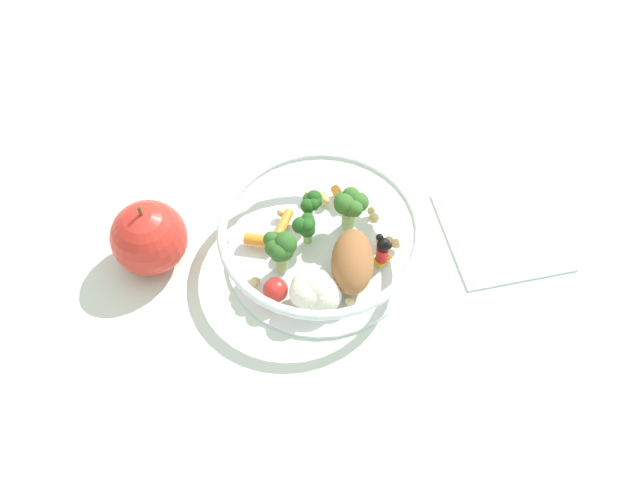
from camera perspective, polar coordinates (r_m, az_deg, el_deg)
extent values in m
plane|color=silver|center=(0.76, -1.02, -1.65)|extent=(2.40, 2.40, 0.00)
cylinder|color=white|center=(0.76, 0.00, -1.06)|extent=(0.20, 0.20, 0.01)
torus|color=white|center=(0.72, 0.00, 0.89)|extent=(0.21, 0.21, 0.01)
ellipsoid|color=#935B33|center=(0.72, 2.66, -1.74)|extent=(0.05, 0.08, 0.04)
cylinder|color=#7FAD5B|center=(0.76, -1.19, 0.38)|extent=(0.01, 0.01, 0.02)
sphere|color=#23561E|center=(0.74, -0.82, 1.24)|extent=(0.02, 0.02, 0.02)
sphere|color=#23561E|center=(0.74, -1.04, 1.40)|extent=(0.02, 0.02, 0.02)
sphere|color=#23561E|center=(0.74, -1.25, 1.68)|extent=(0.01, 0.01, 0.01)
sphere|color=#23561E|center=(0.74, -1.56, 1.42)|extent=(0.01, 0.01, 0.01)
sphere|color=#23561E|center=(0.74, -1.62, 1.19)|extent=(0.02, 0.02, 0.02)
sphere|color=#23561E|center=(0.74, -1.25, 0.85)|extent=(0.02, 0.02, 0.02)
sphere|color=#23561E|center=(0.74, -0.95, 1.14)|extent=(0.01, 0.01, 0.01)
cylinder|color=#8EB766|center=(0.77, -0.75, 2.25)|extent=(0.01, 0.01, 0.02)
sphere|color=#23561E|center=(0.76, -0.26, 3.11)|extent=(0.01, 0.01, 0.01)
sphere|color=#23561E|center=(0.76, -0.47, 3.44)|extent=(0.02, 0.02, 0.02)
sphere|color=#23561E|center=(0.77, -0.93, 3.40)|extent=(0.01, 0.01, 0.01)
sphere|color=#23561E|center=(0.76, -1.11, 3.28)|extent=(0.01, 0.01, 0.01)
sphere|color=#23561E|center=(0.76, -1.28, 2.84)|extent=(0.02, 0.02, 0.02)
sphere|color=#23561E|center=(0.75, -0.95, 2.78)|extent=(0.02, 0.02, 0.02)
sphere|color=#23561E|center=(0.75, -0.55, 2.90)|extent=(0.01, 0.01, 0.01)
cylinder|color=#8EB766|center=(0.73, -3.15, -1.65)|extent=(0.01, 0.01, 0.03)
sphere|color=#2D6023|center=(0.71, -2.79, -0.33)|extent=(0.02, 0.02, 0.02)
sphere|color=#2D6023|center=(0.72, -2.92, -0.17)|extent=(0.02, 0.02, 0.02)
sphere|color=#2D6023|center=(0.72, -3.42, -0.07)|extent=(0.02, 0.02, 0.02)
sphere|color=#2D6023|center=(0.71, -3.98, 0.07)|extent=(0.02, 0.02, 0.02)
sphere|color=#2D6023|center=(0.71, -3.79, -0.66)|extent=(0.02, 0.02, 0.02)
sphere|color=#2D6023|center=(0.71, -3.37, -1.01)|extent=(0.02, 0.02, 0.02)
sphere|color=#2D6023|center=(0.71, -2.99, -0.89)|extent=(0.02, 0.02, 0.02)
cylinder|color=#8EB766|center=(0.77, 2.32, 1.80)|extent=(0.01, 0.01, 0.02)
sphere|color=#386B28|center=(0.75, 3.18, 3.08)|extent=(0.02, 0.02, 0.02)
sphere|color=#386B28|center=(0.75, 2.53, 3.60)|extent=(0.02, 0.02, 0.02)
sphere|color=#386B28|center=(0.75, 1.99, 3.09)|extent=(0.02, 0.02, 0.02)
sphere|color=#386B28|center=(0.74, 1.99, 2.92)|extent=(0.02, 0.02, 0.02)
sphere|color=#386B28|center=(0.74, 2.82, 2.54)|extent=(0.02, 0.02, 0.02)
sphere|color=silver|center=(0.71, 0.24, -4.47)|extent=(0.04, 0.04, 0.04)
sphere|color=silver|center=(0.71, -0.41, -3.72)|extent=(0.04, 0.04, 0.04)
sphere|color=silver|center=(0.71, -0.84, -3.78)|extent=(0.03, 0.03, 0.03)
sphere|color=silver|center=(0.71, -0.91, -4.26)|extent=(0.03, 0.03, 0.03)
sphere|color=silver|center=(0.71, -0.47, -4.32)|extent=(0.03, 0.03, 0.03)
cube|color=yellow|center=(0.75, 5.03, -1.57)|extent=(0.02, 0.02, 0.00)
cylinder|color=red|center=(0.74, 5.09, -1.08)|extent=(0.02, 0.02, 0.02)
sphere|color=black|center=(0.73, 5.18, -0.38)|extent=(0.01, 0.01, 0.01)
sphere|color=black|center=(0.73, 4.86, 0.15)|extent=(0.01, 0.01, 0.01)
sphere|color=black|center=(0.72, 5.56, -0.45)|extent=(0.01, 0.01, 0.01)
cylinder|color=orange|center=(0.77, -2.94, 1.39)|extent=(0.02, 0.03, 0.01)
cylinder|color=orange|center=(0.76, -4.87, -0.03)|extent=(0.04, 0.02, 0.01)
cylinder|color=orange|center=(0.79, 1.58, 3.58)|extent=(0.02, 0.03, 0.01)
sphere|color=red|center=(0.72, -3.63, -4.05)|extent=(0.03, 0.03, 0.03)
sphere|color=tan|center=(0.79, 0.42, 3.21)|extent=(0.01, 0.01, 0.01)
sphere|color=#D1B775|center=(0.78, 4.39, 1.78)|extent=(0.01, 0.01, 0.01)
sphere|color=#D1B775|center=(0.76, 6.20, -0.30)|extent=(0.01, 0.01, 0.01)
sphere|color=#D1B775|center=(0.72, 2.41, -4.97)|extent=(0.01, 0.01, 0.01)
sphere|color=tan|center=(0.76, 5.59, -0.07)|extent=(0.01, 0.01, 0.01)
sphere|color=#D1B775|center=(0.76, 4.87, -0.13)|extent=(0.01, 0.01, 0.01)
sphere|color=#D1B775|center=(0.80, -0.72, 3.69)|extent=(0.01, 0.01, 0.01)
sphere|color=tan|center=(0.78, 4.17, 2.38)|extent=(0.01, 0.01, 0.01)
sphere|color=#D1B775|center=(0.79, 0.18, 3.59)|extent=(0.01, 0.01, 0.01)
sphere|color=#D1B775|center=(0.73, -5.28, -3.40)|extent=(0.01, 0.01, 0.01)
sphere|color=tan|center=(0.78, -3.18, 2.24)|extent=(0.01, 0.01, 0.01)
sphere|color=red|center=(0.75, -13.71, 0.03)|extent=(0.08, 0.08, 0.08)
cylinder|color=brown|center=(0.71, -14.42, 2.14)|extent=(0.00, 0.00, 0.01)
cube|color=white|center=(0.81, 14.52, 0.73)|extent=(0.15, 0.16, 0.01)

